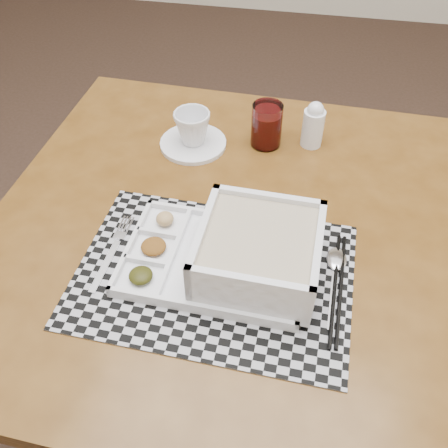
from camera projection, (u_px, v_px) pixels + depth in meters
The scene contains 11 objects.
floor at pixel (136, 320), 1.62m from camera, with size 5.00×5.00×0.00m, color #302118.
dining_table at pixel (230, 248), 1.01m from camera, with size 0.96×0.96×0.70m.
placemat at pixel (214, 274), 0.87m from camera, with size 0.48×0.34×0.00m, color #A1A0A8.
serving_tray at pixel (248, 255), 0.84m from camera, with size 0.34×0.23×0.10m.
fork at pixel (112, 250), 0.90m from camera, with size 0.02×0.19×0.00m.
spoon at pixel (336, 265), 0.88m from camera, with size 0.04×0.18×0.01m.
chopsticks at pixel (338, 288), 0.84m from camera, with size 0.03×0.24×0.01m.
saucer at pixel (193, 143), 1.13m from camera, with size 0.15×0.15×0.01m, color white.
cup at pixel (192, 128), 1.10m from camera, with size 0.08×0.08×0.08m, color white.
juice_glass at pixel (266, 127), 1.10m from camera, with size 0.07×0.07×0.10m.
creamer_bottle at pixel (313, 125), 1.10m from camera, with size 0.05×0.05×0.11m.
Camera 1 is at (0.45, -0.84, 1.38)m, focal length 40.00 mm.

